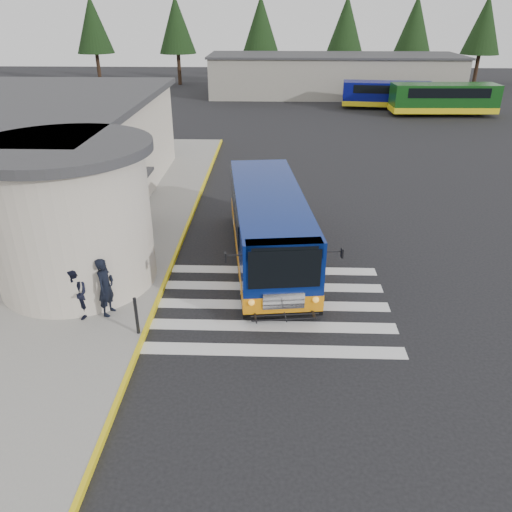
{
  "coord_description": "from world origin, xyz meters",
  "views": [
    {
      "loc": [
        -0.34,
        -14.61,
        8.73
      ],
      "look_at": [
        -0.83,
        -0.5,
        1.64
      ],
      "focal_mm": 35.0,
      "sensor_mm": 36.0,
      "label": 1
    }
  ],
  "objects_px": {
    "far_bus_a": "(387,94)",
    "pedestrian_b": "(76,293)",
    "transit_bus": "(269,229)",
    "far_bus_b": "(444,98)",
    "pedestrian_a": "(106,287)",
    "bollard": "(136,316)"
  },
  "relations": [
    {
      "from": "far_bus_a",
      "to": "far_bus_b",
      "type": "relative_size",
      "value": 0.92
    },
    {
      "from": "transit_bus",
      "to": "bollard",
      "type": "bearing_deg",
      "value": -132.63
    },
    {
      "from": "pedestrian_b",
      "to": "bollard",
      "type": "xyz_separation_m",
      "value": [
        2.0,
        -0.79,
        -0.24
      ]
    },
    {
      "from": "far_bus_a",
      "to": "far_bus_b",
      "type": "distance_m",
      "value": 5.39
    },
    {
      "from": "far_bus_a",
      "to": "pedestrian_b",
      "type": "bearing_deg",
      "value": 162.04
    },
    {
      "from": "transit_bus",
      "to": "far_bus_b",
      "type": "height_order",
      "value": "far_bus_b"
    },
    {
      "from": "pedestrian_a",
      "to": "bollard",
      "type": "distance_m",
      "value": 1.58
    },
    {
      "from": "bollard",
      "to": "far_bus_a",
      "type": "height_order",
      "value": "far_bus_a"
    },
    {
      "from": "far_bus_a",
      "to": "far_bus_b",
      "type": "xyz_separation_m",
      "value": [
        4.3,
        -3.24,
        0.15
      ]
    },
    {
      "from": "transit_bus",
      "to": "far_bus_a",
      "type": "bearing_deg",
      "value": 64.76
    },
    {
      "from": "far_bus_a",
      "to": "far_bus_b",
      "type": "bearing_deg",
      "value": -120.54
    },
    {
      "from": "pedestrian_b",
      "to": "transit_bus",
      "type": "bearing_deg",
      "value": 86.97
    },
    {
      "from": "pedestrian_a",
      "to": "far_bus_a",
      "type": "bearing_deg",
      "value": -11.67
    },
    {
      "from": "pedestrian_a",
      "to": "far_bus_a",
      "type": "distance_m",
      "value": 39.3
    },
    {
      "from": "far_bus_a",
      "to": "transit_bus",
      "type": "bearing_deg",
      "value": 167.88
    },
    {
      "from": "bollard",
      "to": "far_bus_a",
      "type": "distance_m",
      "value": 39.8
    },
    {
      "from": "transit_bus",
      "to": "far_bus_b",
      "type": "relative_size",
      "value": 1.06
    },
    {
      "from": "bollard",
      "to": "far_bus_b",
      "type": "distance_m",
      "value": 38.7
    },
    {
      "from": "pedestrian_a",
      "to": "far_bus_a",
      "type": "relative_size",
      "value": 0.23
    },
    {
      "from": "far_bus_b",
      "to": "pedestrian_b",
      "type": "bearing_deg",
      "value": 146.27
    },
    {
      "from": "transit_bus",
      "to": "bollard",
      "type": "relative_size",
      "value": 8.11
    },
    {
      "from": "pedestrian_a",
      "to": "bollard",
      "type": "xyz_separation_m",
      "value": [
        1.16,
        -1.02,
        -0.35
      ]
    }
  ]
}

